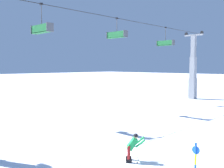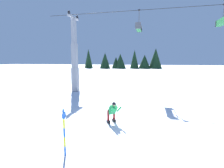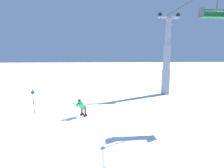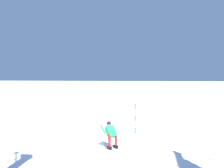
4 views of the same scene
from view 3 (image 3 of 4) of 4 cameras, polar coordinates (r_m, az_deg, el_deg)
name	(u,v)px [view 3 (image 3 of 4)]	position (r m, az deg, el deg)	size (l,w,h in m)	color
ground_plane	(95,117)	(12.30, -5.74, -11.35)	(260.00, 260.00, 0.00)	white
skier_carving_main	(82,107)	(12.28, -10.50, -7.68)	(1.52, 1.58, 1.49)	white
lift_tower_near	(167,61)	(20.18, 18.35, 7.41)	(0.71, 2.52, 9.17)	gray
chairlift_seat_nearest	(216,13)	(13.97, 32.21, 19.97)	(0.61, 2.23, 2.15)	black
trail_marker_pole	(33,100)	(14.08, -25.53, -5.15)	(0.07, 0.28, 1.91)	blue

